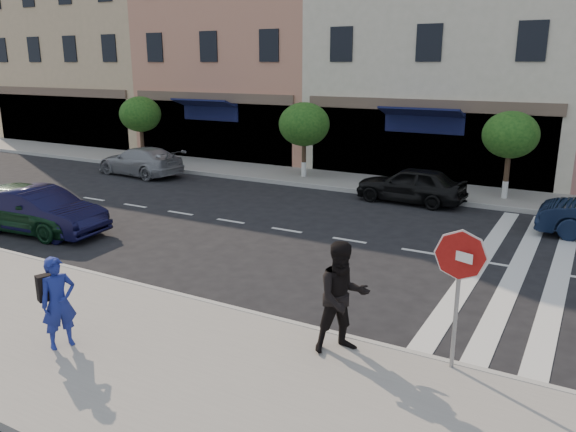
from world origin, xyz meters
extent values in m
plane|color=black|center=(0.00, 0.00, 0.00)|extent=(120.00, 120.00, 0.00)
cube|color=gray|center=(0.00, -3.75, 0.07)|extent=(60.00, 4.50, 0.15)
cube|color=gray|center=(0.00, 11.00, 0.07)|extent=(60.00, 3.00, 0.15)
cube|color=#D4B388|center=(-22.00, 17.00, 6.00)|extent=(12.00, 9.00, 12.00)
cube|color=tan|center=(-11.00, 17.00, 7.00)|extent=(10.00, 9.00, 14.00)
cube|color=beige|center=(-0.50, 17.00, 5.50)|extent=(11.00, 9.00, 11.00)
cylinder|color=#473323|center=(-14.00, 10.80, 0.98)|extent=(0.18, 0.18, 1.65)
cylinder|color=silver|center=(-14.00, 10.80, 0.45)|extent=(0.20, 0.20, 0.60)
ellipsoid|color=#164313|center=(-14.00, 10.80, 2.35)|extent=(2.00, 2.00, 1.70)
cylinder|color=#473323|center=(-5.00, 10.80, 0.95)|extent=(0.18, 0.18, 1.60)
cylinder|color=silver|center=(-5.00, 10.80, 0.45)|extent=(0.20, 0.20, 0.60)
ellipsoid|color=#164313|center=(-5.00, 10.80, 2.32)|extent=(2.10, 2.10, 1.79)
cylinder|color=#473323|center=(3.00, 10.80, 1.00)|extent=(0.18, 0.18, 1.71)
cylinder|color=silver|center=(3.00, 10.80, 0.45)|extent=(0.20, 0.20, 0.60)
ellipsoid|color=#164313|center=(3.00, 10.80, 2.38)|extent=(1.90, 1.90, 1.62)
cylinder|color=gray|center=(4.15, -1.65, 1.17)|extent=(0.08, 0.08, 2.04)
cylinder|color=white|center=(4.15, -1.66, 2.00)|extent=(0.75, 0.29, 0.80)
cylinder|color=#9E1411|center=(4.15, -1.68, 2.00)|extent=(0.71, 0.28, 0.74)
cube|color=white|center=(4.15, -1.71, 2.00)|extent=(0.40, 0.16, 0.15)
imported|color=navy|center=(-1.73, -4.16, 0.93)|extent=(0.56, 0.67, 1.57)
imported|color=black|center=(2.42, -2.00, 1.09)|extent=(1.15, 1.15, 1.88)
imported|color=#10311C|center=(-8.50, 0.30, 0.72)|extent=(4.35, 2.09, 1.43)
imported|color=black|center=(-8.00, 0.30, 0.66)|extent=(4.11, 1.77, 1.32)
imported|color=gray|center=(-11.71, 8.21, 0.62)|extent=(4.40, 2.15, 1.23)
imported|color=black|center=(0.12, 9.10, 0.64)|extent=(3.83, 1.67, 1.29)
camera|label=1|loc=(5.75, -9.76, 4.75)|focal=35.00mm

